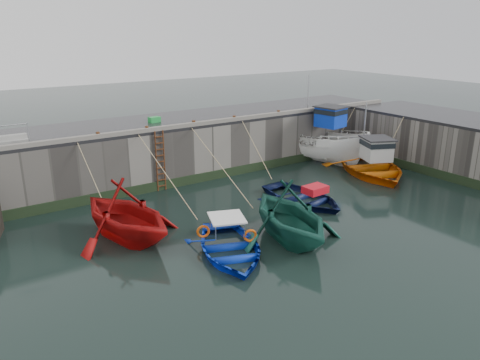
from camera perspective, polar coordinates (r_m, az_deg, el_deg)
ground at (r=18.42m, az=9.69°, el=-8.57°), size 120.00×120.00×0.00m
quay_back at (r=27.69m, az=-8.14°, el=3.94°), size 30.00×5.00×3.00m
quay_right at (r=30.47m, az=26.77°, el=3.46°), size 5.00×15.00×3.00m
road_back at (r=27.35m, az=-8.29°, el=7.15°), size 30.00×5.00×0.16m
road_right at (r=30.16m, az=27.20°, el=6.36°), size 5.00×15.00×0.16m
kerb_back at (r=25.26m, az=-5.95°, el=6.75°), size 30.00×0.30×0.20m
algae_back at (r=25.85m, az=-5.54°, el=0.13°), size 30.00×0.08×0.50m
algae_right at (r=28.64m, az=23.87°, el=0.42°), size 0.08×15.00×0.50m
ladder at (r=24.59m, az=-9.68°, el=2.28°), size 0.51×0.08×3.20m
boat_near_white at (r=19.80m, az=-13.61°, el=-6.88°), size 5.69×6.22×2.78m
boat_near_white_rope at (r=22.97m, az=-16.83°, el=-3.60°), size 0.04×3.41×3.10m
boat_near_blue at (r=18.04m, az=-1.25°, el=-8.91°), size 4.81×5.60×0.98m
boat_near_blue_rope at (r=22.33m, az=-8.70°, el=-3.63°), size 0.04×6.26×3.10m
boat_near_blacktrim at (r=19.30m, az=5.94°, el=-7.11°), size 5.43×5.98×2.73m
boat_near_blacktrim_rope at (r=23.41m, az=-2.62°, el=-2.39°), size 0.04×6.48×3.10m
boat_near_navy at (r=23.30m, az=7.64°, el=-2.64°), size 3.69×4.97×0.99m
boat_near_navy_rope at (r=26.26m, az=1.85°, el=-0.08°), size 0.04×4.01×3.10m
boat_far_white at (r=30.33m, az=9.90°, el=4.36°), size 3.91×7.31×5.68m
boat_far_orange at (r=28.51m, az=15.63°, el=1.62°), size 6.85×7.79×4.34m
fish_crate at (r=26.64m, az=-10.40°, el=7.26°), size 0.67×0.47×0.30m
railing at (r=23.66m, az=-26.36°, el=4.44°), size 1.60×1.05×1.00m
bollard_a at (r=23.47m, az=-16.93°, el=5.30°), size 0.18×0.18×0.28m
bollard_b at (r=24.29m, az=-11.30°, el=6.14°), size 0.18×0.18×0.28m
bollard_c at (r=25.43m, az=-5.66°, el=6.93°), size 0.18×0.18×0.28m
bollard_d at (r=26.73m, az=-0.72°, el=7.56°), size 0.18×0.18×0.28m
bollard_e at (r=28.58m, az=4.71°, el=8.19°), size 0.18×0.18×0.28m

